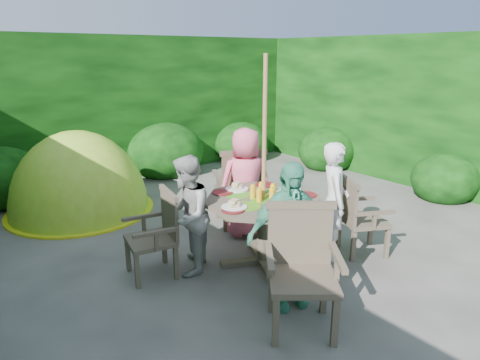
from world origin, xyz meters
TOP-DOWN VIEW (x-y plane):
  - ground at (0.00, 0.00)m, footprint 60.00×60.00m
  - hedge_enclosure at (0.00, 1.33)m, footprint 9.00×9.00m
  - patio_table at (-0.30, -0.50)m, footprint 1.69×1.69m
  - parasol_pole at (-0.30, -0.50)m, footprint 0.06×0.06m
  - garden_chair_right at (0.70, -0.96)m, footprint 0.64×0.66m
  - garden_chair_left at (-1.30, -0.02)m, footprint 0.54×0.58m
  - garden_chair_back at (0.16, 0.49)m, footprint 0.77×0.73m
  - garden_chair_front at (-0.75, -1.50)m, footprint 0.79×0.77m
  - child_right at (0.42, -0.84)m, footprint 0.54×0.57m
  - child_left at (-1.03, -0.16)m, footprint 0.75×0.76m
  - child_back at (0.03, 0.22)m, footprint 0.77×0.64m
  - child_front at (-0.64, -1.23)m, footprint 0.84×0.52m
  - dome_tent at (-1.34, 2.32)m, footprint 2.05×2.05m

SIDE VIEW (x-z plane):
  - ground at x=0.00m, z-range 0.00..0.00m
  - dome_tent at x=-1.34m, z-range -1.17..1.17m
  - garden_chair_left at x=-1.30m, z-range 0.03..0.88m
  - garden_chair_right at x=0.70m, z-range 0.03..0.88m
  - garden_chair_front at x=-0.75m, z-range 0.03..1.02m
  - garden_chair_back at x=0.16m, z-range 0.03..1.05m
  - child_left at x=-1.03m, z-range 0.00..1.24m
  - patio_table at x=-0.30m, z-range 0.18..1.07m
  - child_right at x=0.42m, z-range 0.00..1.30m
  - child_front at x=-0.64m, z-range 0.00..1.34m
  - child_back at x=0.03m, z-range 0.00..1.36m
  - parasol_pole at x=-0.30m, z-range 0.00..2.20m
  - hedge_enclosure at x=0.00m, z-range 0.00..2.50m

